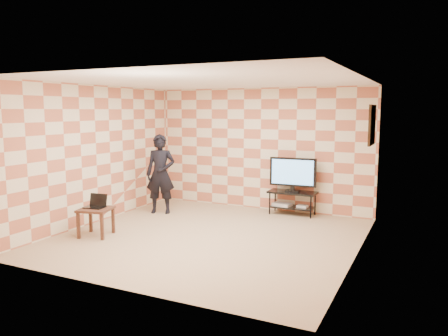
{
  "coord_description": "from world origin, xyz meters",
  "views": [
    {
      "loc": [
        3.45,
        -6.62,
        2.22
      ],
      "look_at": [
        0.0,
        0.6,
        1.15
      ],
      "focal_mm": 35.0,
      "sensor_mm": 36.0,
      "label": 1
    }
  ],
  "objects_px": {
    "tv_stand": "(292,198)",
    "person": "(161,174)",
    "side_table": "(96,213)",
    "tv": "(293,173)"
  },
  "relations": [
    {
      "from": "side_table",
      "to": "person",
      "type": "xyz_separation_m",
      "value": [
        0.06,
        1.97,
        0.44
      ]
    },
    {
      "from": "tv",
      "to": "person",
      "type": "relative_size",
      "value": 0.58
    },
    {
      "from": "side_table",
      "to": "tv_stand",
      "type": "bearing_deg",
      "value": 48.72
    },
    {
      "from": "person",
      "to": "tv_stand",
      "type": "bearing_deg",
      "value": 1.71
    },
    {
      "from": "tv_stand",
      "to": "person",
      "type": "distance_m",
      "value": 2.87
    },
    {
      "from": "tv",
      "to": "side_table",
      "type": "xyz_separation_m",
      "value": [
        -2.67,
        -3.04,
        -0.49
      ]
    },
    {
      "from": "tv",
      "to": "person",
      "type": "height_order",
      "value": "person"
    },
    {
      "from": "tv_stand",
      "to": "side_table",
      "type": "bearing_deg",
      "value": -131.28
    },
    {
      "from": "side_table",
      "to": "person",
      "type": "bearing_deg",
      "value": 88.39
    },
    {
      "from": "tv_stand",
      "to": "side_table",
      "type": "distance_m",
      "value": 4.05
    }
  ]
}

